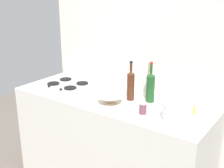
% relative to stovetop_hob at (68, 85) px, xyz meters
% --- Properties ---
extents(counter_block, '(1.80, 0.70, 0.90)m').
position_rel_stovetop_hob_xyz_m(counter_block, '(0.52, 0.01, -0.46)').
color(counter_block, silver).
rests_on(counter_block, ground).
extents(backsplash_panel, '(1.90, 0.06, 2.28)m').
position_rel_stovetop_hob_xyz_m(backsplash_panel, '(0.52, 0.39, 0.23)').
color(backsplash_panel, beige).
rests_on(backsplash_panel, ground).
extents(stovetop_hob, '(0.45, 0.38, 0.04)m').
position_rel_stovetop_hob_xyz_m(stovetop_hob, '(0.00, 0.00, 0.00)').
color(stovetop_hob, '#B2B2B7').
rests_on(stovetop_hob, counter_block).
extents(plate_stack, '(0.22, 0.22, 0.13)m').
position_rel_stovetop_hob_xyz_m(plate_stack, '(1.18, -0.10, 0.05)').
color(plate_stack, white).
rests_on(plate_stack, counter_block).
extents(wine_bottle_leftmost, '(0.06, 0.06, 0.34)m').
position_rel_stovetop_hob_xyz_m(wine_bottle_leftmost, '(0.69, 0.05, 0.12)').
color(wine_bottle_leftmost, '#472314').
rests_on(wine_bottle_leftmost, counter_block).
extents(wine_bottle_mid_left, '(0.07, 0.07, 0.35)m').
position_rel_stovetop_hob_xyz_m(wine_bottle_mid_left, '(0.85, 0.11, 0.12)').
color(wine_bottle_mid_left, '#19471E').
rests_on(wine_bottle_mid_left, counter_block).
extents(mixing_bowl, '(0.21, 0.21, 0.07)m').
position_rel_stovetop_hob_xyz_m(mixing_bowl, '(0.60, -0.12, 0.02)').
color(mixing_bowl, beige).
rests_on(mixing_bowl, counter_block).
extents(utensil_crock, '(0.10, 0.10, 0.31)m').
position_rel_stovetop_hob_xyz_m(utensil_crock, '(0.76, 0.24, 0.06)').
color(utensil_crock, silver).
rests_on(utensil_crock, counter_block).
extents(condiment_jar_front, '(0.08, 0.08, 0.09)m').
position_rel_stovetop_hob_xyz_m(condiment_jar_front, '(1.22, 0.08, 0.03)').
color(condiment_jar_front, gold).
rests_on(condiment_jar_front, counter_block).
extents(condiment_jar_rear, '(0.06, 0.06, 0.09)m').
position_rel_stovetop_hob_xyz_m(condiment_jar_rear, '(0.92, -0.14, 0.03)').
color(condiment_jar_rear, '#66384C').
rests_on(condiment_jar_rear, counter_block).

